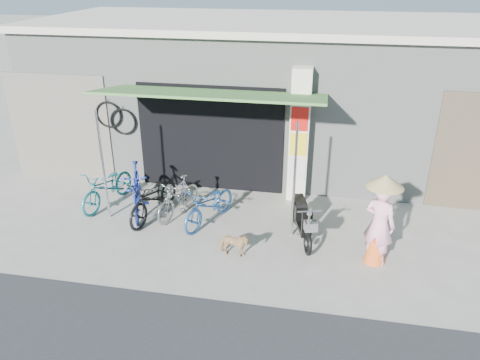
% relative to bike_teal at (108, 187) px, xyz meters
% --- Properties ---
extents(ground, '(80.00, 80.00, 0.00)m').
position_rel_bike_teal_xyz_m(ground, '(3.24, -1.28, -0.45)').
color(ground, '#A19B91').
rests_on(ground, ground).
extents(bicycle_shop, '(12.30, 5.30, 3.66)m').
position_rel_bike_teal_xyz_m(bicycle_shop, '(3.23, 3.81, 1.39)').
color(bicycle_shop, gray).
rests_on(bicycle_shop, ground).
extents(shop_pillar, '(0.42, 0.44, 3.00)m').
position_rel_bike_teal_xyz_m(shop_pillar, '(4.09, 1.17, 1.05)').
color(shop_pillar, silver).
rests_on(shop_pillar, ground).
extents(awning, '(4.60, 1.88, 2.72)m').
position_rel_bike_teal_xyz_m(awning, '(2.33, 0.35, 2.07)').
color(awning, '#3E6D31').
rests_on(awning, ground).
extents(neighbour_left, '(2.60, 0.06, 2.60)m').
position_rel_bike_teal_xyz_m(neighbour_left, '(-1.76, 1.31, 0.85)').
color(neighbour_left, '#6B665B').
rests_on(neighbour_left, ground).
extents(bike_teal, '(0.95, 1.79, 0.89)m').
position_rel_bike_teal_xyz_m(bike_teal, '(0.00, 0.00, 0.00)').
color(bike_teal, '#1A7177').
rests_on(bike_teal, ground).
extents(bike_blue, '(1.10, 1.86, 1.08)m').
position_rel_bike_teal_xyz_m(bike_blue, '(0.78, -0.23, 0.09)').
color(bike_blue, '#2337A1').
rests_on(bike_blue, ground).
extents(bike_black, '(0.96, 1.84, 0.92)m').
position_rel_bike_teal_xyz_m(bike_black, '(1.21, -0.34, 0.01)').
color(bike_black, black).
rests_on(bike_black, ground).
extents(bike_silver, '(0.85, 1.51, 0.87)m').
position_rel_bike_teal_xyz_m(bike_silver, '(1.69, -0.18, -0.01)').
color(bike_silver, '#A0A0A4').
rests_on(bike_silver, ground).
extents(bike_navy, '(1.14, 1.71, 0.85)m').
position_rel_bike_teal_xyz_m(bike_navy, '(2.42, -0.38, -0.02)').
color(bike_navy, '#205194').
rests_on(bike_navy, ground).
extents(street_dog, '(0.60, 0.30, 0.50)m').
position_rel_bike_teal_xyz_m(street_dog, '(3.15, -1.49, -0.20)').
color(street_dog, tan).
rests_on(street_dog, ground).
extents(moped, '(0.62, 1.57, 0.90)m').
position_rel_bike_teal_xyz_m(moped, '(4.32, -0.57, -0.03)').
color(moped, black).
rests_on(moped, ground).
extents(nun, '(0.67, 0.64, 1.72)m').
position_rel_bike_teal_xyz_m(nun, '(5.70, -1.17, 0.41)').
color(nun, '#F7A6BF').
rests_on(nun, ground).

